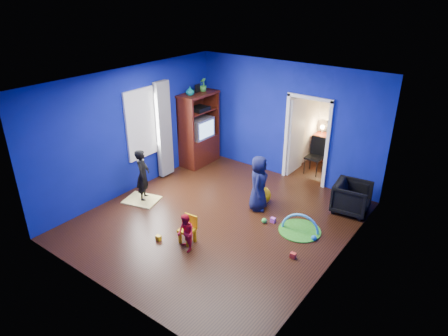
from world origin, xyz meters
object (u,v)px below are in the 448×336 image
Objects in this scene: tv_armoire at (199,129)px; crt_tv at (200,128)px; child_navy at (259,183)px; kid_chair at (187,231)px; study_desk at (329,149)px; folding_chair at (314,157)px; toddler_red at (186,233)px; child_black at (143,175)px; hopper_ball at (262,195)px; play_mat at (300,230)px; armchair at (352,198)px; vase at (190,91)px.

tv_armoire reaches higher than crt_tv.
child_navy reaches higher than kid_chair.
folding_chair is at bearing -90.00° from study_desk.
child_black is at bearing -176.09° from toddler_red.
hopper_ball is 0.46× the size of study_desk.
study_desk is (2.82, 2.21, -0.60)m from tv_armoire.
folding_chair is at bearing -26.84° from child_navy.
study_desk is at bearing 90.00° from folding_chair.
study_desk is at bearing -62.15° from child_black.
kid_chair is 0.59× the size of play_mat.
child_navy reaches higher than hopper_ball.
crt_tv is 0.80× the size of study_desk.
child_navy is 3.07× the size of hopper_ball.
play_mat is at bearing 151.45° from armchair.
crt_tv is 1.73× the size of hopper_ball.
folding_chair is (2.78, 1.25, -0.56)m from crt_tv.
tv_armoire is (-2.63, 1.15, 0.36)m from child_navy.
armchair is at bearing -56.39° from study_desk.
play_mat is at bearing 79.48° from toddler_red.
play_mat is 3.75m from study_desk.
study_desk is at bearing 38.13° from tv_armoire.
hopper_ball is 2.17m from folding_chair.
tv_armoire reaches higher than child_black.
armchair is 3.64m from kid_chair.
child_black is 1.74× the size of crt_tv.
kid_chair is at bearing 153.92° from toddler_red.
kid_chair reaches higher than play_mat.
armchair is at bearing -79.27° from child_navy.
kid_chair is 5.27m from study_desk.
child_black is 0.98× the size of child_navy.
child_navy is at bearing -78.69° from hopper_ball.
tv_armoire is 3.83m from kid_chair.
toddler_red is 2.34m from play_mat.
tv_armoire reaches higher than child_navy.
kid_chair is (-0.35, -2.13, 0.05)m from hopper_ball.
tv_armoire reaches higher than kid_chair.
crt_tv is 0.76× the size of folding_chair.
tv_armoire is at bearing 160.84° from hopper_ball.
study_desk is (-0.97, 3.60, 0.36)m from play_mat.
child_black reaches higher than toddler_red.
play_mat is (1.21, -0.50, -0.19)m from hopper_ball.
play_mat is at bearing -22.37° from hopper_ball.
hopper_ball is (2.54, -0.90, -0.82)m from crt_tv.
play_mat is (3.79, -1.39, -0.97)m from tv_armoire.
vase reaches higher than crt_tv.
study_desk is at bearing 78.35° from kid_chair.
vase reaches higher than play_mat.
folding_chair is (-1.50, 1.30, 0.12)m from armchair.
vase reaches higher than child_navy.
child_navy is at bearing -23.88° from crt_tv.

